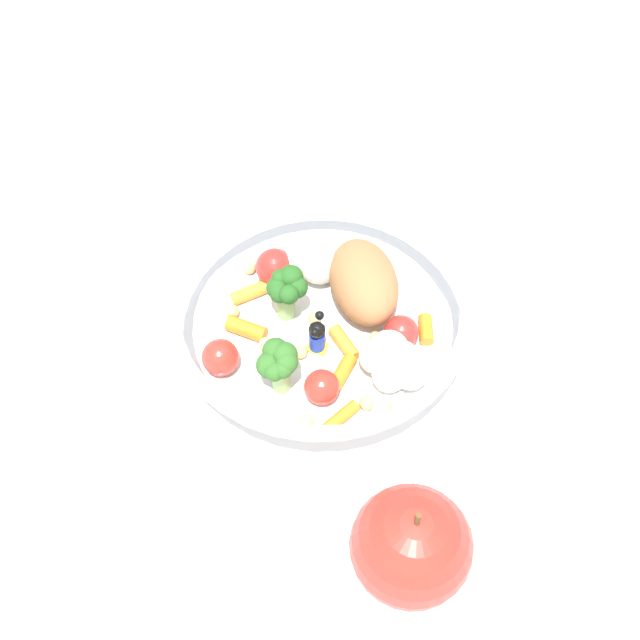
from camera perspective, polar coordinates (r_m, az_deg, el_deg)
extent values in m
plane|color=white|center=(0.67, 1.64, -1.85)|extent=(2.40, 2.40, 0.00)
cylinder|color=white|center=(0.66, 0.00, -1.46)|extent=(0.21, 0.21, 0.01)
torus|color=white|center=(0.62, 0.00, 1.25)|extent=(0.23, 0.23, 0.01)
ellipsoid|color=#9E663D|center=(0.66, 2.97, 2.59)|extent=(0.07, 0.09, 0.05)
cylinder|color=#8EB766|center=(0.62, -2.65, -3.99)|extent=(0.01, 0.01, 0.02)
sphere|color=#2D6023|center=(0.61, -3.41, -3.05)|extent=(0.02, 0.02, 0.02)
sphere|color=#2D6023|center=(0.60, -3.09, -3.47)|extent=(0.01, 0.01, 0.01)
sphere|color=#2D6023|center=(0.60, -2.51, -3.27)|extent=(0.01, 0.01, 0.01)
sphere|color=#2D6023|center=(0.60, -2.28, -2.87)|extent=(0.02, 0.02, 0.02)
sphere|color=#2D6023|center=(0.60, -2.40, -2.34)|extent=(0.02, 0.02, 0.02)
sphere|color=#2D6023|center=(0.61, -3.01, -2.09)|extent=(0.02, 0.02, 0.02)
cylinder|color=#8EB766|center=(0.66, -2.32, 1.05)|extent=(0.01, 0.01, 0.03)
sphere|color=#23561E|center=(0.64, -2.84, 2.15)|extent=(0.02, 0.02, 0.02)
sphere|color=#23561E|center=(0.64, -2.72, 1.87)|extent=(0.02, 0.02, 0.02)
sphere|color=#23561E|center=(0.63, -2.12, 1.73)|extent=(0.02, 0.02, 0.02)
sphere|color=#23561E|center=(0.64, -1.59, 2.23)|extent=(0.02, 0.02, 0.02)
sphere|color=#23561E|center=(0.64, -1.97, 2.92)|extent=(0.02, 0.02, 0.02)
sphere|color=#23561E|center=(0.64, -2.69, 2.83)|extent=(0.01, 0.01, 0.01)
sphere|color=white|center=(0.62, 3.80, -2.50)|extent=(0.03, 0.03, 0.03)
sphere|color=white|center=(0.62, 4.68, -3.76)|extent=(0.03, 0.03, 0.03)
sphere|color=white|center=(0.63, 6.10, -3.51)|extent=(0.03, 0.03, 0.03)
sphere|color=white|center=(0.63, 5.65, -2.35)|extent=(0.02, 0.02, 0.02)
sphere|color=white|center=(0.63, 4.68, -2.02)|extent=(0.03, 0.03, 0.03)
sphere|color=white|center=(0.68, -1.55, 3.90)|extent=(0.03, 0.03, 0.03)
sphere|color=white|center=(0.68, -0.65, 4.24)|extent=(0.02, 0.02, 0.02)
sphere|color=white|center=(0.68, -0.06, 3.81)|extent=(0.03, 0.03, 0.03)
sphere|color=white|center=(0.68, -0.45, 4.12)|extent=(0.03, 0.03, 0.03)
sphere|color=white|center=(0.69, -1.04, 4.39)|extent=(0.04, 0.04, 0.04)
cube|color=yellow|center=(0.65, -0.20, -1.86)|extent=(0.02, 0.01, 0.00)
cylinder|color=#1933B2|center=(0.64, -0.20, -1.37)|extent=(0.01, 0.01, 0.02)
sphere|color=black|center=(0.63, -0.21, -0.68)|extent=(0.01, 0.01, 0.01)
sphere|color=black|center=(0.62, -0.36, -0.84)|extent=(0.01, 0.01, 0.01)
sphere|color=black|center=(0.63, -0.06, -0.05)|extent=(0.01, 0.01, 0.01)
cylinder|color=orange|center=(0.65, 1.49, -1.56)|extent=(0.03, 0.03, 0.01)
cylinder|color=orange|center=(0.68, -4.60, 1.91)|extent=(0.04, 0.03, 0.01)
cylinder|color=orange|center=(0.63, 1.35, -3.54)|extent=(0.02, 0.03, 0.01)
cylinder|color=orange|center=(0.61, 1.49, -6.65)|extent=(0.03, 0.03, 0.01)
cylinder|color=orange|center=(0.66, -4.98, -0.53)|extent=(0.03, 0.02, 0.01)
cylinder|color=orange|center=(0.66, 7.15, -0.63)|extent=(0.01, 0.02, 0.01)
sphere|color=red|center=(0.68, -3.08, 3.58)|extent=(0.03, 0.03, 0.03)
sphere|color=red|center=(0.63, -6.73, -2.52)|extent=(0.03, 0.03, 0.03)
sphere|color=red|center=(0.62, 0.12, -4.54)|extent=(0.03, 0.03, 0.03)
sphere|color=red|center=(0.65, 5.50, -0.55)|extent=(0.03, 0.03, 0.03)
sphere|color=#D1B775|center=(0.65, -3.67, -1.64)|extent=(0.01, 0.01, 0.01)
sphere|color=#D1B775|center=(0.69, -4.79, 3.55)|extent=(0.01, 0.01, 0.01)
sphere|color=#D1B775|center=(0.61, -0.92, -6.83)|extent=(0.01, 0.01, 0.01)
sphere|color=tan|center=(0.64, -1.31, -2.19)|extent=(0.01, 0.01, 0.01)
sphere|color=tan|center=(0.70, -1.72, 4.65)|extent=(0.01, 0.01, 0.01)
sphere|color=tan|center=(0.62, 3.19, -5.60)|extent=(0.01, 0.01, 0.01)
sphere|color=tan|center=(0.67, -5.90, 0.57)|extent=(0.01, 0.01, 0.01)
sphere|color=tan|center=(0.66, -0.38, 0.12)|extent=(0.01, 0.01, 0.01)
sphere|color=tan|center=(0.62, 5.03, -5.90)|extent=(0.01, 0.01, 0.01)
sphere|color=tan|center=(0.70, 2.18, 4.44)|extent=(0.01, 0.01, 0.01)
sphere|color=#D1B775|center=(0.65, 3.77, -0.93)|extent=(0.01, 0.01, 0.01)
sphere|color=red|center=(0.55, 6.15, -14.92)|extent=(0.08, 0.08, 0.08)
cylinder|color=brown|center=(0.51, 6.61, -13.19)|extent=(0.00, 0.00, 0.01)
cube|color=white|center=(0.80, 3.14, 11.22)|extent=(0.12, 0.12, 0.01)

